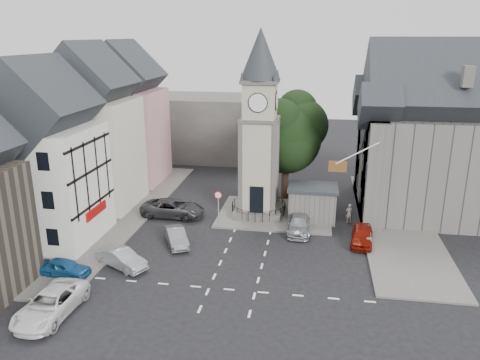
% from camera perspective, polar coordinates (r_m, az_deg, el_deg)
% --- Properties ---
extents(ground, '(120.00, 120.00, 0.00)m').
position_cam_1_polar(ground, '(35.55, 0.63, -8.79)').
color(ground, black).
rests_on(ground, ground).
extents(pavement_west, '(6.00, 30.00, 0.14)m').
position_cam_1_polar(pavement_west, '(44.20, -14.40, -3.89)').
color(pavement_west, '#595651').
rests_on(pavement_west, ground).
extents(pavement_east, '(6.00, 26.00, 0.14)m').
position_cam_1_polar(pavement_east, '(43.11, 18.37, -4.79)').
color(pavement_east, '#595651').
rests_on(pavement_east, ground).
extents(central_island, '(10.00, 8.00, 0.16)m').
position_cam_1_polar(central_island, '(42.64, 4.28, -4.15)').
color(central_island, '#595651').
rests_on(central_island, ground).
extents(road_markings, '(20.00, 8.00, 0.01)m').
position_cam_1_polar(road_markings, '(30.77, -0.98, -13.23)').
color(road_markings, silver).
rests_on(road_markings, ground).
extents(clock_tower, '(4.86, 4.86, 16.25)m').
position_cam_1_polar(clock_tower, '(40.54, 2.41, 6.61)').
color(clock_tower, '#4C4944').
rests_on(clock_tower, ground).
extents(stone_shelter, '(4.30, 3.30, 3.08)m').
position_cam_1_polar(stone_shelter, '(41.52, 8.81, -2.75)').
color(stone_shelter, '#5B5954').
rests_on(stone_shelter, ground).
extents(town_tree, '(7.20, 7.20, 10.80)m').
position_cam_1_polar(town_tree, '(45.48, 5.70, 6.24)').
color(town_tree, black).
rests_on(town_tree, ground).
extents(warning_sign_post, '(0.70, 0.19, 2.85)m').
position_cam_1_polar(warning_sign_post, '(40.22, -2.68, -2.49)').
color(warning_sign_post, black).
rests_on(warning_sign_post, ground).
extents(terrace_pink, '(8.10, 7.60, 12.80)m').
position_cam_1_polar(terrace_pink, '(52.51, -13.63, 6.89)').
color(terrace_pink, tan).
rests_on(terrace_pink, ground).
extents(terrace_cream, '(8.10, 7.60, 12.80)m').
position_cam_1_polar(terrace_cream, '(45.39, -17.50, 4.99)').
color(terrace_cream, beige).
rests_on(terrace_cream, ground).
extents(terrace_tudor, '(8.10, 7.60, 12.00)m').
position_cam_1_polar(terrace_tudor, '(38.71, -22.65, 1.81)').
color(terrace_tudor, silver).
rests_on(terrace_tudor, ground).
extents(backdrop_west, '(20.00, 10.00, 8.00)m').
position_cam_1_polar(backdrop_west, '(62.97, -6.31, 6.55)').
color(backdrop_west, '#4C4944').
rests_on(backdrop_west, ground).
extents(east_building, '(14.40, 11.40, 12.60)m').
position_cam_1_polar(east_building, '(44.88, 23.10, 3.85)').
color(east_building, '#5B5954').
rests_on(east_building, ground).
extents(east_boundary_wall, '(0.40, 16.00, 0.90)m').
position_cam_1_polar(east_boundary_wall, '(44.46, 14.48, -3.25)').
color(east_boundary_wall, '#5B5954').
rests_on(east_boundary_wall, ground).
extents(flagpole, '(3.68, 0.10, 2.74)m').
position_cam_1_polar(flagpole, '(36.73, 14.10, 3.17)').
color(flagpole, white).
rests_on(flagpole, ground).
extents(car_west_blue, '(3.67, 1.70, 1.22)m').
position_cam_1_polar(car_west_blue, '(34.19, -20.63, -9.98)').
color(car_west_blue, '#184E85').
rests_on(car_west_blue, ground).
extents(car_west_silver, '(4.18, 3.05, 1.31)m').
position_cam_1_polar(car_west_silver, '(34.16, -14.18, -9.28)').
color(car_west_silver, '#979B9F').
rests_on(car_west_silver, ground).
extents(car_west_grey, '(5.69, 2.71, 1.57)m').
position_cam_1_polar(car_west_grey, '(42.32, -8.18, -3.43)').
color(car_west_grey, '#333336').
rests_on(car_west_grey, ground).
extents(car_island_silver, '(2.99, 4.07, 1.28)m').
position_cam_1_polar(car_island_silver, '(36.87, -7.78, -6.87)').
color(car_island_silver, gray).
rests_on(car_island_silver, ground).
extents(car_island_east, '(1.86, 4.52, 1.31)m').
position_cam_1_polar(car_island_east, '(39.06, 7.20, -5.40)').
color(car_island_east, gray).
rests_on(car_island_east, ground).
extents(car_east_red, '(2.06, 4.19, 1.37)m').
position_cam_1_polar(car_east_red, '(37.85, 14.65, -6.56)').
color(car_east_red, maroon).
rests_on(car_east_red, ground).
extents(van_sw_white, '(2.68, 5.42, 1.48)m').
position_cam_1_polar(van_sw_white, '(30.04, -22.09, -13.84)').
color(van_sw_white, white).
rests_on(van_sw_white, ground).
extents(pedestrian, '(0.72, 0.60, 1.69)m').
position_cam_1_polar(pedestrian, '(41.68, 13.17, -3.96)').
color(pedestrian, beige).
rests_on(pedestrian, ground).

